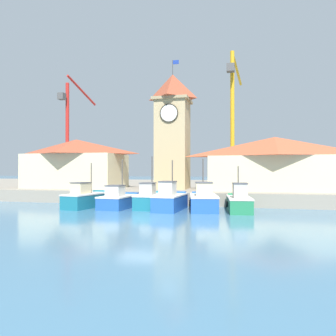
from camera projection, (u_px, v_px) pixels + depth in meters
The scene contains 13 objects.
ground_plane at pixel (138, 219), 21.84m from camera, with size 300.00×300.00×0.00m, color teal.
quay_wharf at pixel (199, 188), 49.63m from camera, with size 120.00×40.00×1.23m, color gray.
fishing_boat_far_left at pixel (86, 199), 28.71m from camera, with size 2.57×5.26×3.93m.
fishing_boat_left_outer at pixel (119, 200), 28.31m from camera, with size 2.42×4.80×4.22m.
fishing_boat_left_inner at pixel (150, 199), 28.15m from camera, with size 2.00×4.63×4.50m.
fishing_boat_mid_left at pixel (170, 200), 26.80m from camera, with size 2.13×4.82×4.12m.
fishing_boat_center at pixel (203, 200), 26.72m from camera, with size 2.99×5.27×4.23m.
fishing_boat_mid_right at pixel (239, 202), 25.98m from camera, with size 2.30×5.02×3.61m.
clock_tower at pixel (173, 128), 36.36m from camera, with size 3.93×3.93×14.33m.
warehouse_left at pixel (76, 163), 38.66m from camera, with size 11.25×6.72×5.70m.
warehouse_right at pixel (275, 163), 32.75m from camera, with size 13.28×5.56×5.39m.
port_crane_near at pixel (233, 133), 43.64m from camera, with size 2.15×9.66×17.91m.
port_crane_far at pixel (68, 144), 51.83m from camera, with size 2.61×8.60×17.23m.
Camera 1 is at (7.09, -20.78, 3.26)m, focal length 35.00 mm.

